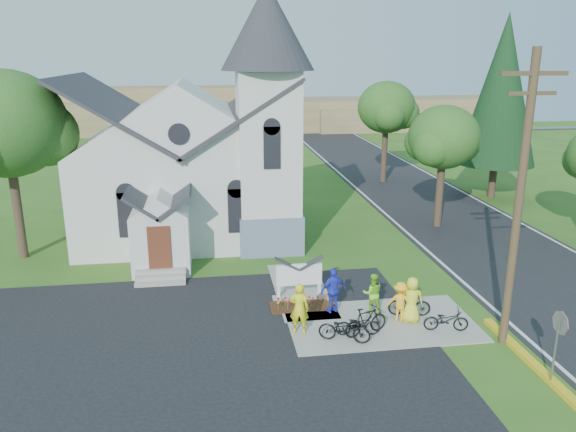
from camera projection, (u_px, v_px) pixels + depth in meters
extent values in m
plane|color=#2F5D1A|center=(346.00, 332.00, 20.46)|extent=(120.00, 120.00, 0.00)
cube|color=black|center=(144.00, 378.00, 17.58)|extent=(20.00, 16.00, 0.02)
cube|color=black|center=(441.00, 211.00, 36.09)|extent=(8.00, 90.00, 0.02)
cube|color=gray|center=(381.00, 323.00, 21.13)|extent=(7.00, 4.00, 0.05)
cube|color=silver|center=(186.00, 189.00, 31.28)|extent=(11.00, 9.00, 5.00)
cube|color=slate|center=(269.00, 229.00, 29.16)|extent=(3.20, 3.20, 2.00)
cube|color=silver|center=(269.00, 163.00, 28.18)|extent=(3.00, 3.00, 9.00)
cone|color=#2C2C31|center=(267.00, 26.00, 26.37)|extent=(4.50, 4.50, 4.00)
cube|color=silver|center=(162.00, 241.00, 26.03)|extent=(2.60, 2.40, 2.80)
cube|color=#5A2A19|center=(159.00, 248.00, 24.84)|extent=(1.00, 0.10, 2.00)
cube|color=gray|center=(299.00, 297.00, 23.32)|extent=(2.20, 0.40, 0.10)
cube|color=white|center=(279.00, 287.00, 23.06)|extent=(0.12, 0.12, 1.00)
cube|color=white|center=(319.00, 285.00, 23.29)|extent=(0.12, 0.12, 1.00)
cube|color=white|center=(299.00, 275.00, 23.04)|extent=(1.90, 0.14, 0.90)
cube|color=#38230F|center=(303.00, 307.00, 22.47)|extent=(2.60, 1.10, 0.07)
cylinder|color=#453222|center=(519.00, 205.00, 18.37)|extent=(0.28, 0.28, 10.00)
cube|color=#453222|center=(534.00, 73.00, 17.20)|extent=(2.20, 0.14, 0.14)
cube|color=#453222|center=(532.00, 93.00, 17.36)|extent=(1.60, 0.12, 0.12)
cylinder|color=gray|center=(560.00, 128.00, 17.82)|extent=(2.20, 0.10, 0.10)
cylinder|color=gray|center=(555.00, 353.00, 16.91)|extent=(0.07, 0.07, 2.20)
cylinder|color=#B21414|center=(561.00, 323.00, 16.63)|extent=(0.04, 0.76, 0.76)
cylinder|color=#3B2B20|center=(18.00, 209.00, 27.33)|extent=(0.44, 0.44, 4.95)
ellipsoid|color=#23521C|center=(6.00, 124.00, 26.17)|extent=(5.60, 5.60, 5.04)
cylinder|color=#3B2B20|center=(439.00, 193.00, 32.47)|extent=(0.44, 0.44, 4.05)
ellipsoid|color=#23521C|center=(444.00, 137.00, 31.57)|extent=(4.00, 4.00, 3.60)
cylinder|color=#3B2B20|center=(384.00, 153.00, 43.88)|extent=(0.44, 0.44, 4.50)
ellipsoid|color=#23521C|center=(387.00, 107.00, 42.88)|extent=(4.40, 4.40, 3.96)
cylinder|color=#3B2B20|center=(492.00, 181.00, 39.30)|extent=(0.50, 0.50, 2.40)
cone|color=black|center=(502.00, 90.00, 37.57)|extent=(5.20, 5.20, 10.00)
cube|color=brown|center=(288.00, 115.00, 73.94)|extent=(60.00, 8.00, 4.00)
cube|color=brown|center=(165.00, 109.00, 73.40)|extent=(30.00, 6.00, 5.60)
cube|color=brown|center=(409.00, 118.00, 74.39)|extent=(25.00, 6.00, 3.00)
imported|color=yellow|center=(299.00, 308.00, 20.06)|extent=(0.79, 0.62, 1.93)
imported|color=black|center=(344.00, 329.00, 19.59)|extent=(1.94, 1.28, 0.97)
imported|color=#7ED728|center=(372.00, 293.00, 21.73)|extent=(0.85, 0.70, 1.60)
imported|color=black|center=(366.00, 321.00, 20.06)|extent=(1.85, 1.08, 1.07)
imported|color=#2A35D5|center=(333.00, 290.00, 21.74)|extent=(1.15, 0.72, 1.82)
imported|color=black|center=(358.00, 324.00, 20.06)|extent=(1.65, 0.71, 0.84)
imported|color=yellow|center=(400.00, 301.00, 21.07)|extent=(1.14, 0.92, 1.55)
imported|color=black|center=(409.00, 304.00, 21.53)|extent=(1.69, 0.80, 0.98)
imported|color=yellow|center=(412.00, 300.00, 20.94)|extent=(1.01, 0.82, 1.78)
imported|color=black|center=(446.00, 320.00, 20.38)|extent=(1.70, 0.88, 0.85)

